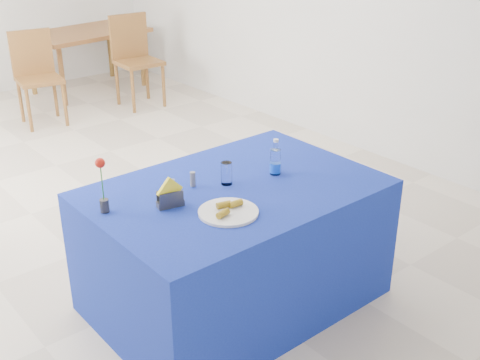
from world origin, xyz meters
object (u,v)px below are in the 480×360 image
at_px(plate, 228,212).
at_px(water_bottle, 275,162).
at_px(blue_table, 235,246).
at_px(chair_bg_right, 134,54).
at_px(chair_bg_left, 36,71).
at_px(oak_table, 85,37).

distance_m(plate, water_bottle, 0.57).
bearing_deg(blue_table, chair_bg_right, 67.16).
relative_size(plate, chair_bg_right, 0.30).
relative_size(water_bottle, chair_bg_left, 0.22).
relative_size(oak_table, chair_bg_left, 1.57).
bearing_deg(water_bottle, oak_table, 76.35).
relative_size(plate, chair_bg_left, 0.31).
height_order(plate, oak_table, plate).
height_order(plate, blue_table, plate).
distance_m(oak_table, chair_bg_left, 1.29).
bearing_deg(plate, water_bottle, 22.27).
distance_m(blue_table, chair_bg_right, 4.16).
xyz_separation_m(blue_table, chair_bg_right, (1.61, 3.83, 0.22)).
bearing_deg(oak_table, water_bottle, -103.65).
xyz_separation_m(blue_table, oak_table, (1.45, 4.74, 0.30)).
distance_m(plate, oak_table, 5.24).
bearing_deg(blue_table, plate, -135.05).
xyz_separation_m(water_bottle, chair_bg_right, (1.31, 3.84, -0.23)).
relative_size(plate, water_bottle, 1.44).
xyz_separation_m(oak_table, chair_bg_left, (-0.99, -0.81, -0.11)).
distance_m(water_bottle, oak_table, 4.89).
xyz_separation_m(plate, water_bottle, (0.52, 0.21, 0.06)).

